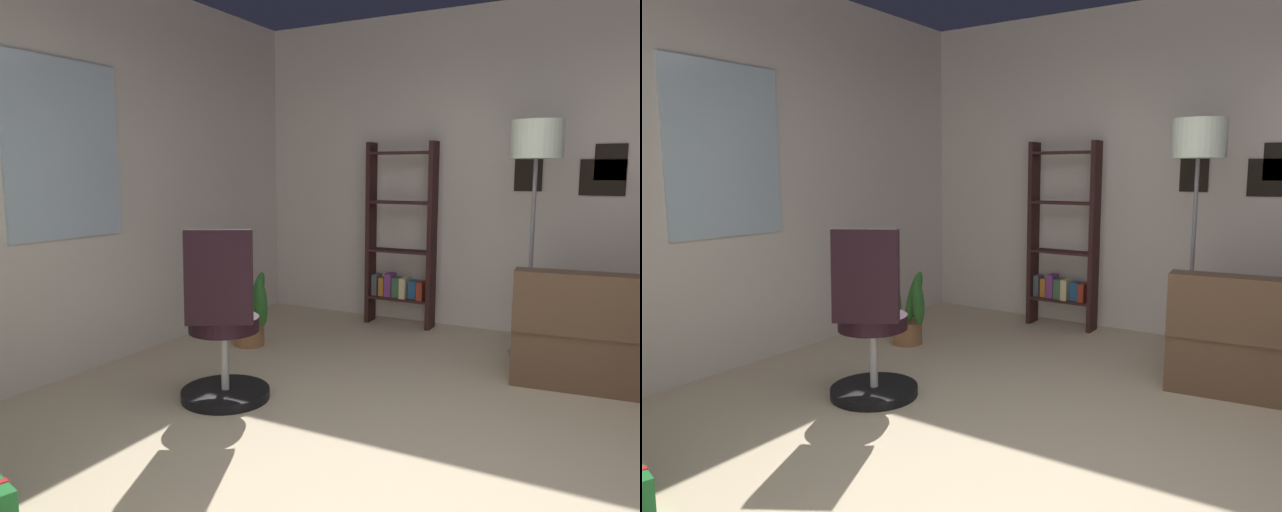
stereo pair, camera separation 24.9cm
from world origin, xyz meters
The scene contains 7 objects.
ground_plane centered at (0.00, 0.00, -0.05)m, with size 5.54×5.73×0.10m, color beige.
wall_back_with_windows centered at (-0.02, 2.91, 1.44)m, with size 5.54×0.12×2.86m.
wall_right_with_frames centered at (2.82, 0.00, 1.43)m, with size 0.12×5.73×2.86m.
office_chair centered at (0.24, 1.62, 0.43)m, with size 0.59×0.58×1.10m.
bookshelf centered at (2.56, 1.36, 0.74)m, with size 0.18×0.64×1.70m.
floor_lamp centered at (2.11, 0.13, 1.55)m, with size 0.38×0.38×1.81m.
potted_plant centered at (1.33, 2.19, 0.26)m, with size 0.40×0.44×0.63m.
Camera 2 is at (-2.46, -0.82, 1.43)m, focal length 33.32 mm.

